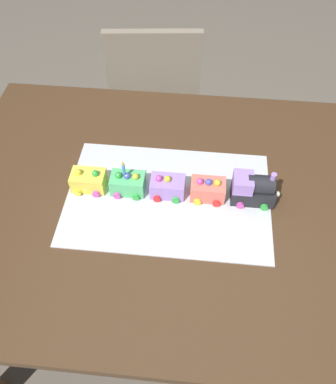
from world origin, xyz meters
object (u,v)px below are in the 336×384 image
chair (155,94)px  dining_table (178,220)px  cake_locomotive (253,189)px  cake_car_caboose_coral (208,189)px  cake_car_gondola_lemon (89,180)px  cake_car_flatbed_mint_green (128,183)px  birthday_candle (123,168)px  cake_car_hopper_lavender (167,186)px

chair → dining_table: bearing=95.9°
cake_locomotive → cake_car_caboose_coral: cake_locomotive is taller
dining_table → cake_car_gondola_lemon: cake_car_gondola_lemon is taller
cake_car_flatbed_mint_green → birthday_candle: 0.07m
cake_car_caboose_coral → cake_car_flatbed_mint_green: (0.24, 0.00, 0.00)m
dining_table → cake_car_caboose_coral: size_ratio=14.00×
chair → cake_car_gondola_lemon: (0.09, 0.81, 0.30)m
cake_locomotive → birthday_candle: birthday_candle is taller
chair → cake_car_caboose_coral: (-0.26, 0.81, 0.30)m
birthday_candle → cake_car_caboose_coral: bearing=-180.0°
cake_car_gondola_lemon → birthday_candle: bearing=180.0°
cake_car_hopper_lavender → birthday_candle: bearing=0.0°
cake_locomotive → dining_table: bearing=4.9°
dining_table → cake_car_gondola_lemon: (0.27, -0.02, 0.14)m
dining_table → cake_car_hopper_lavender: (0.04, -0.02, 0.14)m
cake_car_gondola_lemon → dining_table: bearing=176.2°
cake_car_caboose_coral → birthday_candle: bearing=0.0°
chair → cake_car_gondola_lemon: chair is taller
dining_table → cake_car_flatbed_mint_green: size_ratio=14.00×
cake_locomotive → cake_car_flatbed_mint_green: size_ratio=1.40×
dining_table → cake_locomotive: cake_locomotive is taller
cake_car_hopper_lavender → birthday_candle: 0.14m
cake_car_flatbed_mint_green → cake_car_caboose_coral: bearing=180.0°
cake_car_gondola_lemon → birthday_candle: (-0.11, 0.00, 0.07)m
cake_car_hopper_lavender → dining_table: bearing=153.2°
dining_table → chair: bearing=-78.0°
chair → birthday_candle: size_ratio=16.94×
chair → cake_locomotive: same height
cake_locomotive → cake_car_gondola_lemon: bearing=-0.0°
cake_car_caboose_coral → cake_car_hopper_lavender: bearing=0.0°
cake_car_flatbed_mint_green → cake_car_gondola_lemon: bearing=0.0°
cake_locomotive → cake_car_hopper_lavender: 0.25m
cake_locomotive → cake_car_flatbed_mint_green: cake_locomotive is taller
cake_car_caboose_coral → birthday_candle: birthday_candle is taller
chair → birthday_candle: 0.89m
cake_car_caboose_coral → cake_car_hopper_lavender: size_ratio=1.00×
dining_table → cake_car_caboose_coral: cake_car_caboose_coral is taller
chair → cake_car_flatbed_mint_green: chair is taller
cake_locomotive → cake_car_gondola_lemon: (0.48, -0.00, -0.02)m
dining_table → cake_car_hopper_lavender: size_ratio=14.00×
cake_car_hopper_lavender → birthday_candle: (0.12, 0.00, 0.07)m
dining_table → birthday_candle: size_ratio=27.57×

